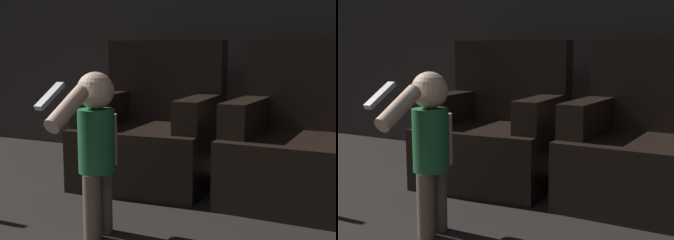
% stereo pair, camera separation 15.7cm
% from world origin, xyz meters
% --- Properties ---
extents(armchair_left, '(0.89, 0.83, 0.96)m').
position_xyz_m(armchair_left, '(-0.18, 3.64, 0.33)').
color(armchair_left, black).
rests_on(armchair_left, ground_plane).
extents(armchair_right, '(0.87, 0.80, 0.96)m').
position_xyz_m(armchair_right, '(0.82, 3.64, 0.33)').
color(armchair_right, black).
rests_on(armchair_right, ground_plane).
extents(person_toddler, '(0.17, 0.55, 0.79)m').
position_xyz_m(person_toddler, '(0.00, 2.66, 0.47)').
color(person_toddler, brown).
rests_on(person_toddler, ground_plane).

